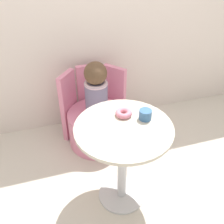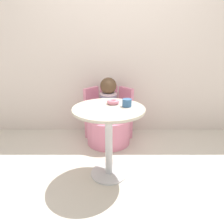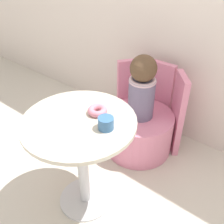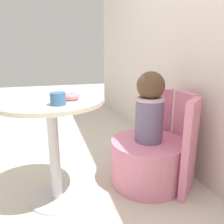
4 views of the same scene
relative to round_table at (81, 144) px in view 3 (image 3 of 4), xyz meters
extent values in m
plane|color=beige|center=(0.09, 0.03, -0.55)|extent=(12.00, 12.00, 0.00)
cube|color=silver|center=(0.09, 1.16, 0.65)|extent=(6.00, 0.06, 2.40)
cylinder|color=silver|center=(0.00, 0.00, -0.54)|extent=(0.38, 0.38, 0.02)
cylinder|color=silver|center=(0.00, 0.00, -0.18)|extent=(0.07, 0.07, 0.69)
cylinder|color=beige|center=(0.00, 0.00, 0.18)|extent=(0.68, 0.68, 0.02)
cylinder|color=pink|center=(-0.01, 0.72, -0.37)|extent=(0.58, 0.58, 0.36)
cube|color=pink|center=(-0.01, 1.03, -0.18)|extent=(0.25, 0.05, 0.72)
cube|color=pink|center=(0.23, 0.92, -0.18)|extent=(0.20, 0.22, 0.72)
cube|color=pink|center=(-0.26, 0.92, -0.18)|extent=(0.20, 0.22, 0.72)
cylinder|color=slate|center=(-0.01, 0.72, -0.02)|extent=(0.21, 0.21, 0.34)
torus|color=beige|center=(-0.01, 0.72, 0.14)|extent=(0.22, 0.22, 0.04)
sphere|color=brown|center=(-0.01, 0.72, 0.24)|extent=(0.21, 0.21, 0.21)
torus|color=pink|center=(0.04, 0.12, 0.21)|extent=(0.12, 0.12, 0.04)
cylinder|color=#386699|center=(0.17, 0.04, 0.22)|extent=(0.09, 0.09, 0.07)
camera|label=1|loc=(-0.49, -1.31, 1.30)|focal=42.00mm
camera|label=2|loc=(0.03, -1.77, 0.77)|focal=32.00mm
camera|label=3|loc=(0.91, -0.84, 1.10)|focal=42.00mm
camera|label=4|loc=(1.43, -0.02, 0.47)|focal=35.00mm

